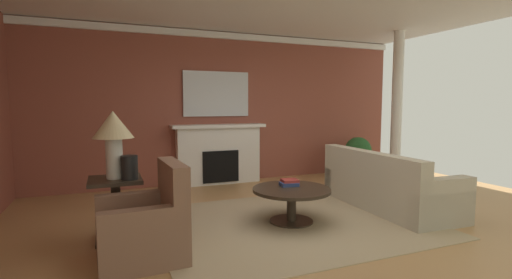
% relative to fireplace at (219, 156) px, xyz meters
% --- Properties ---
extents(ground_plane, '(9.24, 9.24, 0.00)m').
position_rel_fireplace_xyz_m(ground_plane, '(0.17, -2.69, -0.54)').
color(ground_plane, tan).
extents(wall_fireplace, '(7.71, 0.12, 2.91)m').
position_rel_fireplace_xyz_m(wall_fireplace, '(0.17, 0.21, 0.91)').
color(wall_fireplace, brown).
rests_on(wall_fireplace, ground_plane).
extents(crown_moulding, '(7.71, 0.08, 0.12)m').
position_rel_fireplace_xyz_m(crown_moulding, '(0.17, 0.13, 2.29)').
color(crown_moulding, white).
extents(area_rug, '(3.37, 2.70, 0.01)m').
position_rel_fireplace_xyz_m(area_rug, '(0.19, -2.61, -0.54)').
color(area_rug, tan).
rests_on(area_rug, ground_plane).
extents(fireplace, '(1.80, 0.35, 1.14)m').
position_rel_fireplace_xyz_m(fireplace, '(0.00, 0.00, 0.00)').
color(fireplace, white).
rests_on(fireplace, ground_plane).
extents(mantel_mirror, '(1.29, 0.04, 0.85)m').
position_rel_fireplace_xyz_m(mantel_mirror, '(-0.00, 0.12, 1.18)').
color(mantel_mirror, silver).
extents(sofa, '(0.97, 2.13, 0.85)m').
position_rel_fireplace_xyz_m(sofa, '(1.79, -2.54, -0.24)').
color(sofa, '#BCB299').
rests_on(sofa, ground_plane).
extents(armchair_near_window, '(0.83, 0.83, 0.95)m').
position_rel_fireplace_xyz_m(armchair_near_window, '(-1.66, -3.06, -0.24)').
color(armchair_near_window, brown).
rests_on(armchair_near_window, ground_plane).
extents(coffee_table, '(1.00, 1.00, 0.45)m').
position_rel_fireplace_xyz_m(coffee_table, '(0.19, -2.61, -0.21)').
color(coffee_table, '#2D2319').
rests_on(coffee_table, ground_plane).
extents(side_table, '(0.56, 0.56, 0.70)m').
position_rel_fireplace_xyz_m(side_table, '(-1.91, -2.39, -0.14)').
color(side_table, '#2D2319').
rests_on(side_table, ground_plane).
extents(table_lamp, '(0.44, 0.44, 0.75)m').
position_rel_fireplace_xyz_m(table_lamp, '(-1.91, -2.39, 0.68)').
color(table_lamp, beige).
rests_on(table_lamp, side_table).
extents(vase_on_side_table, '(0.18, 0.18, 0.26)m').
position_rel_fireplace_xyz_m(vase_on_side_table, '(-1.76, -2.51, 0.29)').
color(vase_on_side_table, black).
rests_on(vase_on_side_table, side_table).
extents(vase_tall_corner, '(0.25, 0.25, 0.61)m').
position_rel_fireplace_xyz_m(vase_tall_corner, '(2.34, -0.30, -0.24)').
color(vase_tall_corner, beige).
rests_on(vase_tall_corner, ground_plane).
extents(book_red_cover, '(0.25, 0.20, 0.05)m').
position_rel_fireplace_xyz_m(book_red_cover, '(0.23, -2.48, -0.07)').
color(book_red_cover, navy).
rests_on(book_red_cover, coffee_table).
extents(book_art_folio, '(0.23, 0.22, 0.03)m').
position_rel_fireplace_xyz_m(book_art_folio, '(0.25, -2.45, -0.03)').
color(book_art_folio, maroon).
rests_on(book_art_folio, coffee_table).
extents(potted_plant, '(0.56, 0.56, 0.83)m').
position_rel_fireplace_xyz_m(potted_plant, '(2.94, -0.41, -0.05)').
color(potted_plant, '#A8754C').
rests_on(potted_plant, ground_plane).
extents(column_white, '(0.20, 0.20, 2.91)m').
position_rel_fireplace_xyz_m(column_white, '(3.23, -1.17, 0.91)').
color(column_white, white).
rests_on(column_white, ground_plane).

